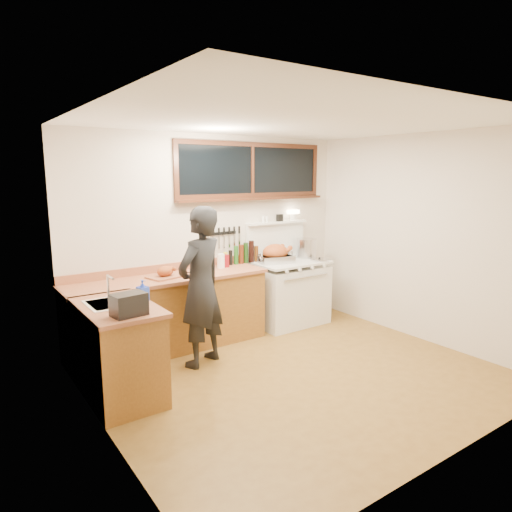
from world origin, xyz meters
TOP-DOWN VIEW (x-y plane):
  - ground_plane at (0.00, 0.00)m, footprint 4.00×3.50m
  - room_shell at (0.00, 0.00)m, footprint 4.10×3.60m
  - counter_back at (-0.80, 1.45)m, footprint 2.44×0.64m
  - counter_left at (-1.70, 0.62)m, footprint 0.64×1.09m
  - sink_unit at (-1.68, 0.70)m, footprint 0.50×0.45m
  - vintage_stove at (1.00, 1.41)m, footprint 1.02×0.74m
  - back_window at (0.60, 1.72)m, footprint 2.32×0.13m
  - left_doorway at (-1.99, -0.55)m, footprint 0.02×1.04m
  - knife_strip at (0.12, 1.73)m, footprint 0.52×0.03m
  - man at (-0.69, 0.85)m, footprint 0.76×0.64m
  - soap_bottle at (-1.43, 0.63)m, footprint 0.11×0.11m
  - toaster at (-1.70, 0.25)m, footprint 0.30×0.23m
  - cutting_board at (-0.84, 1.43)m, footprint 0.44×0.37m
  - roast_turkey at (0.78, 1.43)m, footprint 0.54×0.45m
  - stockpot at (1.37, 1.47)m, footprint 0.38×0.38m
  - saucepan at (1.07, 1.53)m, footprint 0.22×0.30m
  - pot_lid at (1.38, 1.19)m, footprint 0.28×0.28m
  - coffee_tin at (0.03, 1.55)m, footprint 0.11×0.09m
  - pitcher at (-0.03, 1.53)m, footprint 0.10×0.10m
  - bottle_cluster at (0.38, 1.63)m, footprint 0.56×0.07m

SIDE VIEW (x-z plane):
  - ground_plane at x=0.00m, z-range -0.02..0.00m
  - counter_left at x=-1.70m, z-range 0.00..0.90m
  - counter_back at x=-0.80m, z-range -0.05..0.95m
  - vintage_stove at x=1.00m, z-range -0.32..1.26m
  - sink_unit at x=-1.68m, z-range 0.66..1.03m
  - man at x=-0.69m, z-range 0.00..1.77m
  - pot_lid at x=1.38m, z-range 0.89..0.93m
  - cutting_board at x=-0.84m, z-range 0.88..1.02m
  - saucepan at x=1.07m, z-range 0.90..1.03m
  - coffee_tin at x=0.03m, z-range 0.90..1.06m
  - pitcher at x=-0.03m, z-range 0.90..1.08m
  - toaster at x=-1.70m, z-range 0.90..1.09m
  - soap_bottle at x=-1.43m, z-range 0.90..1.10m
  - roast_turkey at x=0.78m, z-range 0.88..1.13m
  - bottle_cluster at x=0.38m, z-range 0.88..1.18m
  - stockpot at x=1.37m, z-range 0.90..1.18m
  - left_doorway at x=-1.99m, z-range 0.00..2.17m
  - knife_strip at x=0.12m, z-range 1.17..1.45m
  - room_shell at x=0.00m, z-range 0.32..2.97m
  - back_window at x=0.60m, z-range 1.68..2.45m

